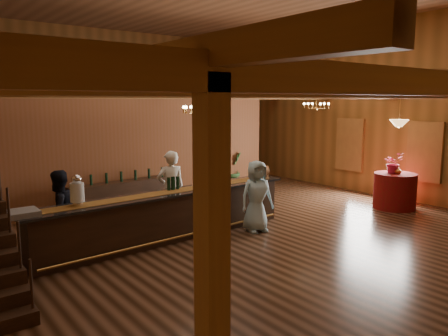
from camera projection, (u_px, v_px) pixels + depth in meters
floor at (230, 226)px, 10.57m from camera, size 14.00×14.00×0.00m
wall_back at (109, 108)px, 15.65m from camera, size 12.00×0.10×5.50m
wall_right at (379, 109)px, 13.76m from camera, size 0.10×14.00×5.50m
beam_grid at (217, 91)px, 10.48m from camera, size 11.90×13.90×0.39m
support_posts at (243, 163)px, 9.94m from camera, size 9.20×10.20×3.20m
partition_wall at (143, 151)px, 12.78m from camera, size 9.00×0.18×3.10m
window_right_front at (425, 152)px, 12.66m from camera, size 0.12×1.05×1.75m
window_right_back at (350, 145)px, 14.70m from camera, size 0.12×1.05×1.75m
backroom_boxes at (122, 176)px, 14.63m from camera, size 4.10×0.60×1.10m
tasting_bar at (169, 215)px, 9.51m from camera, size 6.33×1.10×1.06m
beverage_dispenser at (77, 191)px, 8.16m from camera, size 0.26×0.26×0.60m
glass_rack_tray at (23, 213)px, 7.48m from camera, size 0.50×0.50×0.10m
raffle_drum at (263, 171)px, 11.18m from camera, size 0.34×0.24×0.30m
bar_bottle_0 at (169, 184)px, 9.56m from camera, size 0.07×0.07×0.30m
bar_bottle_1 at (173, 184)px, 9.62m from camera, size 0.07×0.07×0.30m
bar_bottle_2 at (174, 183)px, 9.64m from camera, size 0.07×0.07×0.30m
bar_bottle_3 at (178, 183)px, 9.71m from camera, size 0.07×0.07×0.30m
backbar_shelf at (122, 196)px, 11.98m from camera, size 2.96×0.65×0.83m
round_table at (395, 191)px, 12.28m from camera, size 1.15×1.15×1.00m
chandelier_left at (200, 110)px, 10.17m from camera, size 0.80×0.80×0.55m
chandelier_right at (316, 105)px, 13.64m from camera, size 0.80×0.80×0.49m
pendant_lamp at (399, 123)px, 12.00m from camera, size 0.52×0.52×0.90m
bartender at (171, 189)px, 10.43m from camera, size 0.76×0.59×1.84m
staff_second at (59, 211)px, 8.70m from camera, size 0.99×0.90×1.65m
guest at (257, 196)px, 10.05m from camera, size 0.91×0.69×1.66m
floor_plant at (233, 170)px, 15.03m from camera, size 0.78×0.66×1.29m
table_flowers at (393, 163)px, 12.22m from camera, size 0.63×0.58×0.59m
table_vase at (398, 169)px, 12.07m from camera, size 0.18×0.18×0.30m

